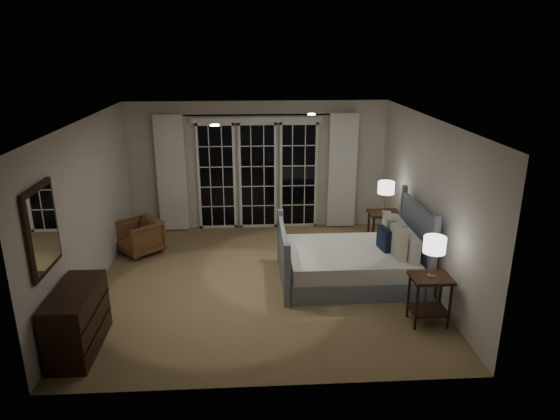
{
  "coord_description": "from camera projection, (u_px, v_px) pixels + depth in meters",
  "views": [
    {
      "loc": [
        -0.15,
        -7.0,
        3.49
      ],
      "look_at": [
        0.31,
        0.35,
        1.05
      ],
      "focal_mm": 32.0,
      "sensor_mm": 36.0,
      "label": 1
    }
  ],
  "objects": [
    {
      "name": "wall_left",
      "position": [
        88.0,
        208.0,
        7.2
      ],
      "size": [
        0.02,
        5.0,
        2.5
      ],
      "primitive_type": "cube",
      "color": "beige",
      "rests_on": "floor"
    },
    {
      "name": "curtain_rod",
      "position": [
        257.0,
        115.0,
        9.3
      ],
      "size": [
        3.5,
        0.03,
        0.03
      ],
      "primitive_type": "cylinder",
      "rotation": [
        0.0,
        1.57,
        0.0
      ],
      "color": "black",
      "rests_on": "wall_back"
    },
    {
      "name": "mirror",
      "position": [
        42.0,
        229.0,
        5.53
      ],
      "size": [
        0.05,
        0.85,
        1.0
      ],
      "color": "black",
      "rests_on": "wall_left"
    },
    {
      "name": "wall_back",
      "position": [
        258.0,
        166.0,
        9.71
      ],
      "size": [
        5.0,
        0.02,
        2.5
      ],
      "primitive_type": "cube",
      "color": "beige",
      "rests_on": "floor"
    },
    {
      "name": "bed",
      "position": [
        354.0,
        262.0,
        7.68
      ],
      "size": [
        2.1,
        1.5,
        1.22
      ],
      "color": "slate",
      "rests_on": "floor"
    },
    {
      "name": "wall_front",
      "position": [
        267.0,
        281.0,
        4.97
      ],
      "size": [
        5.0,
        0.02,
        2.5
      ],
      "primitive_type": "cube",
      "color": "beige",
      "rests_on": "floor"
    },
    {
      "name": "lamp_right",
      "position": [
        386.0,
        188.0,
        8.61
      ],
      "size": [
        0.29,
        0.29,
        0.55
      ],
      "color": "#B08646",
      "rests_on": "nightstand_right"
    },
    {
      "name": "dresser",
      "position": [
        77.0,
        320.0,
        5.91
      ],
      "size": [
        0.47,
        1.11,
        0.79
      ],
      "color": "black",
      "rests_on": "floor"
    },
    {
      "name": "downlight_a",
      "position": [
        311.0,
        114.0,
        7.57
      ],
      "size": [
        0.12,
        0.12,
        0.01
      ],
      "primitive_type": "cylinder",
      "color": "white",
      "rests_on": "ceiling"
    },
    {
      "name": "nightstand_right",
      "position": [
        384.0,
        225.0,
        8.82
      ],
      "size": [
        0.54,
        0.43,
        0.7
      ],
      "color": "black",
      "rests_on": "floor"
    },
    {
      "name": "wall_right",
      "position": [
        427.0,
        202.0,
        7.49
      ],
      "size": [
        0.02,
        5.0,
        2.5
      ],
      "primitive_type": "cube",
      "color": "beige",
      "rests_on": "floor"
    },
    {
      "name": "lamp_left",
      "position": [
        435.0,
        245.0,
        6.26
      ],
      "size": [
        0.28,
        0.28,
        0.54
      ],
      "color": "#B08646",
      "rests_on": "nightstand_left"
    },
    {
      "name": "nightstand_left",
      "position": [
        430.0,
        292.0,
        6.46
      ],
      "size": [
        0.51,
        0.41,
        0.67
      ],
      "color": "black",
      "rests_on": "floor"
    },
    {
      "name": "downlight_b",
      "position": [
        215.0,
        125.0,
        6.54
      ],
      "size": [
        0.12,
        0.12,
        0.01
      ],
      "primitive_type": "cylinder",
      "color": "white",
      "rests_on": "ceiling"
    },
    {
      "name": "curtain_left",
      "position": [
        172.0,
        174.0,
        9.53
      ],
      "size": [
        0.55,
        0.1,
        2.25
      ],
      "primitive_type": "cube",
      "color": "white",
      "rests_on": "curtain_rod"
    },
    {
      "name": "ceiling",
      "position": [
        260.0,
        120.0,
        6.95
      ],
      "size": [
        5.0,
        5.0,
        0.0
      ],
      "primitive_type": "plane",
      "rotation": [
        3.14,
        0.0,
        0.0
      ],
      "color": "white",
      "rests_on": "wall_back"
    },
    {
      "name": "french_doors",
      "position": [
        258.0,
        174.0,
        9.72
      ],
      "size": [
        2.5,
        0.04,
        2.2
      ],
      "color": "black",
      "rests_on": "wall_back"
    },
    {
      "name": "armchair",
      "position": [
        140.0,
        237.0,
        8.72
      ],
      "size": [
        0.92,
        0.92,
        0.6
      ],
      "primitive_type": "imported",
      "rotation": [
        0.0,
        0.0,
        -0.84
      ],
      "color": "brown",
      "rests_on": "floor"
    },
    {
      "name": "floor",
      "position": [
        262.0,
        282.0,
        7.74
      ],
      "size": [
        5.0,
        5.0,
        0.0
      ],
      "primitive_type": "plane",
      "color": "#92744E",
      "rests_on": "ground"
    },
    {
      "name": "curtain_right",
      "position": [
        342.0,
        171.0,
        9.73
      ],
      "size": [
        0.55,
        0.1,
        2.25
      ],
      "primitive_type": "cube",
      "color": "white",
      "rests_on": "curtain_rod"
    }
  ]
}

